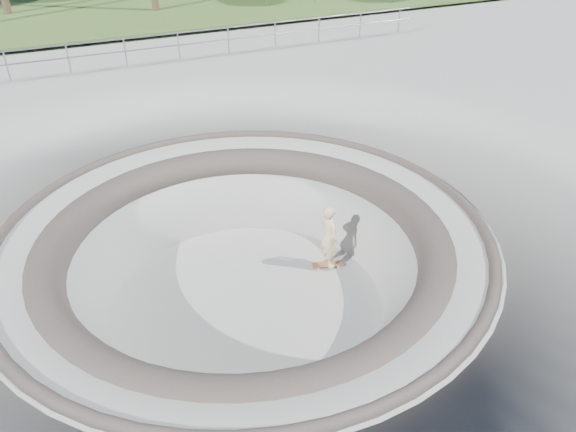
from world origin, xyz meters
name	(u,v)px	position (x,y,z in m)	size (l,w,h in m)	color
ground	(244,231)	(0.00, 0.00, 0.00)	(180.00, 180.00, 0.00)	#9B9B96
skate_bowl	(247,299)	(0.00, 0.00, -1.83)	(14.00, 14.00, 4.10)	#9B9B96
distant_hills	(89,14)	(3.78, 57.17, -7.02)	(103.20, 45.00, 28.60)	olive
safety_railing	(125,52)	(0.00, 12.00, 0.69)	(25.00, 0.06, 1.03)	gray
skateboard	(328,264)	(2.26, 0.38, -1.84)	(0.79, 0.42, 0.08)	brown
skater	(329,236)	(2.26, 0.38, -1.01)	(0.59, 0.39, 1.63)	beige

